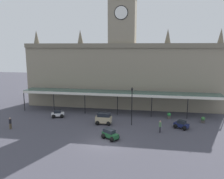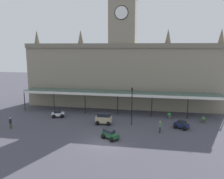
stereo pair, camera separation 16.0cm
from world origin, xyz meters
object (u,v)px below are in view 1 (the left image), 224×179
Objects in this scene: car_navy_sedan at (181,125)px; planter_forecourt_centre at (169,115)px; car_beige_van at (104,119)px; car_green_estate at (110,135)px; planter_by_canopy at (203,120)px; car_white_sedan at (58,114)px; pedestrian_crossing_forecourt at (160,126)px; victorian_lamppost at (132,102)px; pedestrian_near_entrance at (10,123)px.

car_navy_sedan reaches higher than planter_forecourt_centre.
car_navy_sedan is at bearing 0.44° from car_beige_van.
car_green_estate is at bearing -149.67° from car_navy_sedan.
car_beige_van is 1.00× the size of car_green_estate.
planter_by_canopy is at bearing 33.83° from car_green_estate.
pedestrian_crossing_forecourt reaches higher than car_white_sedan.
victorian_lamppost is (12.40, -1.85, 3.00)m from car_white_sedan.
car_navy_sedan is 1.35× the size of pedestrian_crossing_forecourt.
planter_by_canopy is at bearing 15.30° from victorian_lamppost.
victorian_lamppost is at bearing 177.79° from car_navy_sedan.
car_navy_sedan is at bearing 34.00° from pedestrian_crossing_forecourt.
car_white_sedan is at bearing 54.79° from pedestrian_near_entrance.
car_beige_van is 1.44× the size of pedestrian_near_entrance.
car_navy_sedan is 1.35× the size of pedestrian_near_entrance.
car_navy_sedan is at bearing 30.33° from car_green_estate.
planter_forecourt_centre is at bearing 164.26° from planter_by_canopy.
car_green_estate is 12.89m from planter_forecourt_centre.
car_navy_sedan is at bearing -138.27° from planter_by_canopy.
planter_by_canopy is at bearing 2.71° from car_white_sedan.
planter_forecourt_centre is (22.63, 8.88, -0.42)m from pedestrian_near_entrance.
pedestrian_crossing_forecourt is at bearing -14.23° from car_white_sedan.
car_beige_van reaches higher than planter_forecourt_centre.
pedestrian_crossing_forecourt is at bearing -146.00° from car_navy_sedan.
victorian_lamppost is (4.19, 0.36, 2.70)m from car_beige_van.
pedestrian_near_entrance is 21.10m from pedestrian_crossing_forecourt.
victorian_lamppost is at bearing -164.70° from planter_by_canopy.
planter_forecourt_centre is (18.14, 2.51, -0.01)m from car_white_sedan.
pedestrian_near_entrance reaches higher than planter_forecourt_centre.
planter_forecourt_centre is at bearing 37.21° from victorian_lamppost.
pedestrian_crossing_forecourt is (16.49, -4.18, 0.41)m from car_white_sedan.
pedestrian_near_entrance is 28.64m from planter_by_canopy.
victorian_lamppost is (-7.15, 0.28, 3.00)m from car_navy_sedan.
planter_by_canopy is 1.00× the size of planter_forecourt_centre.
car_beige_van is at bearing 18.13° from pedestrian_near_entrance.
pedestrian_crossing_forecourt is (8.28, -1.97, 0.10)m from car_beige_van.
car_green_estate is at bearing -146.17° from planter_by_canopy.
planter_forecourt_centre is (5.74, 4.36, -3.02)m from victorian_lamppost.
pedestrian_near_entrance reaches higher than car_green_estate.
car_beige_van is 8.51m from car_white_sedan.
planter_forecourt_centre is at bearing 21.42° from pedestrian_near_entrance.
pedestrian_near_entrance is at bearing -125.21° from car_white_sedan.
car_beige_van is 4.99m from victorian_lamppost.
pedestrian_near_entrance is (-12.71, -4.16, 0.10)m from car_beige_van.
victorian_lamppost reaches higher than pedestrian_near_entrance.
pedestrian_near_entrance is 1.74× the size of planter_forecourt_centre.
car_white_sedan is 0.92× the size of car_green_estate.
car_beige_van is 10.99m from planter_forecourt_centre.
victorian_lamppost is at bearing 4.95° from car_beige_van.
victorian_lamppost reaches higher than planter_forecourt_centre.
pedestrian_near_entrance is at bearing -174.05° from pedestrian_crossing_forecourt.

